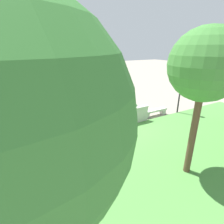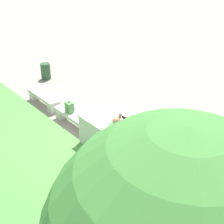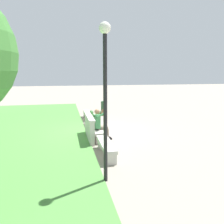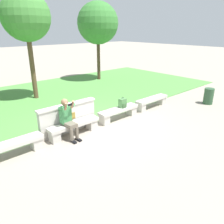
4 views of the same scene
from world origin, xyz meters
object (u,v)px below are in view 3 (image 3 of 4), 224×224
at_px(bench_main, 106,147).
at_px(lamp_post, 105,82).
at_px(trash_bin, 104,106).
at_px(bench_far, 87,114).
at_px(bench_near, 97,131).
at_px(backpack, 91,114).
at_px(person_photographer, 100,123).
at_px(bench_mid, 92,121).

distance_m(bench_main, lamp_post, 2.92).
relative_size(trash_bin, lamp_post, 0.19).
relative_size(bench_main, bench_far, 1.00).
bearing_deg(bench_near, trash_bin, -12.60).
height_order(backpack, lamp_post, lamp_post).
bearing_deg(trash_bin, bench_near, 167.40).
bearing_deg(person_photographer, lamp_post, 173.16).
height_order(bench_near, bench_mid, same).
distance_m(bench_main, bench_far, 6.18).
relative_size(backpack, lamp_post, 0.11).
height_order(bench_mid, backpack, backpack).
distance_m(bench_near, bench_far, 4.12).
bearing_deg(bench_mid, lamp_post, 176.58).
distance_m(backpack, lamp_post, 6.41).
distance_m(bench_far, lamp_post, 8.29).
bearing_deg(lamp_post, bench_far, -2.54).
relative_size(bench_near, person_photographer, 1.38).
height_order(bench_mid, bench_far, same).
distance_m(bench_near, trash_bin, 6.69).
bearing_deg(bench_mid, bench_main, 180.00).
relative_size(person_photographer, lamp_post, 0.33).
bearing_deg(backpack, bench_far, 0.52).
relative_size(person_photographer, trash_bin, 1.76).
relative_size(bench_main, trash_bin, 2.42).
bearing_deg(trash_bin, bench_main, 170.35).
xyz_separation_m(bench_mid, lamp_post, (-5.90, 0.35, 2.28)).
xyz_separation_m(trash_bin, lamp_post, (-10.38, 1.81, 2.20)).
xyz_separation_m(bench_main, lamp_post, (-1.78, 0.35, 2.28)).
bearing_deg(bench_near, bench_main, 180.00).
distance_m(person_photographer, trash_bin, 6.93).
bearing_deg(lamp_post, bench_mid, -3.42).
bearing_deg(trash_bin, lamp_post, 170.09).
height_order(bench_mid, person_photographer, person_photographer).
bearing_deg(trash_bin, bench_mid, 161.92).
relative_size(bench_near, bench_far, 1.00).
bearing_deg(lamp_post, trash_bin, -9.91).
relative_size(bench_far, person_photographer, 1.38).
bearing_deg(person_photographer, bench_near, 17.11).
bearing_deg(bench_far, bench_mid, 180.00).
relative_size(bench_near, backpack, 4.24).
relative_size(bench_mid, person_photographer, 1.38).
bearing_deg(bench_mid, trash_bin, -18.08).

